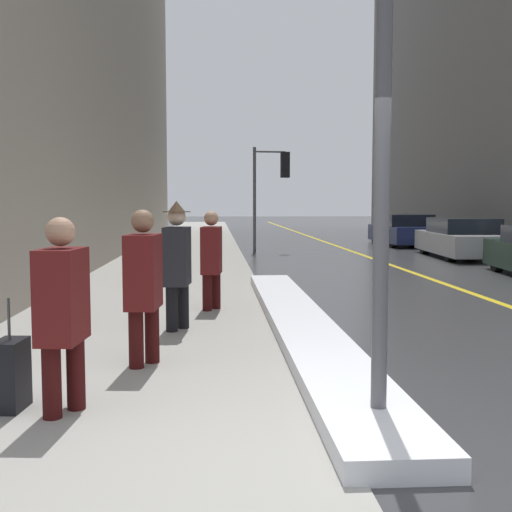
{
  "coord_description": "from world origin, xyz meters",
  "views": [
    {
      "loc": [
        -0.93,
        -4.21,
        1.73
      ],
      "look_at": [
        -0.4,
        4.0,
        1.05
      ],
      "focal_mm": 45.0,
      "sensor_mm": 36.0,
      "label": 1
    }
  ],
  "objects_px": {
    "parked_car_silver": "(462,239)",
    "lamp_post": "(384,61)",
    "pedestrian_in_glasses": "(143,280)",
    "pedestrian_nearside": "(211,256)",
    "pedestrian_with_shoulder_bag": "(63,306)",
    "pedestrian_in_fedora": "(177,260)",
    "rolling_suitcase": "(11,375)",
    "parked_car_navy": "(404,231)",
    "traffic_light_near": "(274,177)"
  },
  "relations": [
    {
      "from": "pedestrian_with_shoulder_bag",
      "to": "pedestrian_nearside",
      "type": "height_order",
      "value": "pedestrian_with_shoulder_bag"
    },
    {
      "from": "traffic_light_near",
      "to": "lamp_post",
      "type": "bearing_deg",
      "value": -100.19
    },
    {
      "from": "traffic_light_near",
      "to": "pedestrian_in_fedora",
      "type": "xyz_separation_m",
      "value": [
        -2.58,
        -13.92,
        -1.69
      ]
    },
    {
      "from": "pedestrian_in_glasses",
      "to": "pedestrian_nearside",
      "type": "height_order",
      "value": "pedestrian_in_glasses"
    },
    {
      "from": "pedestrian_nearside",
      "to": "pedestrian_in_glasses",
      "type": "bearing_deg",
      "value": -5.69
    },
    {
      "from": "lamp_post",
      "to": "pedestrian_in_fedora",
      "type": "bearing_deg",
      "value": 113.99
    },
    {
      "from": "traffic_light_near",
      "to": "parked_car_silver",
      "type": "xyz_separation_m",
      "value": [
        5.78,
        -2.65,
        -2.06
      ]
    },
    {
      "from": "lamp_post",
      "to": "rolling_suitcase",
      "type": "height_order",
      "value": "lamp_post"
    },
    {
      "from": "lamp_post",
      "to": "pedestrian_nearside",
      "type": "xyz_separation_m",
      "value": [
        -1.3,
        5.57,
        -1.88
      ]
    },
    {
      "from": "parked_car_silver",
      "to": "rolling_suitcase",
      "type": "xyz_separation_m",
      "value": [
        -9.56,
        -14.58,
        -0.29
      ]
    },
    {
      "from": "pedestrian_with_shoulder_bag",
      "to": "pedestrian_in_fedora",
      "type": "bearing_deg",
      "value": 173.58
    },
    {
      "from": "lamp_post",
      "to": "rolling_suitcase",
      "type": "distance_m",
      "value": 3.89
    },
    {
      "from": "lamp_post",
      "to": "parked_car_silver",
      "type": "xyz_separation_m",
      "value": [
        6.61,
        15.21,
        -2.17
      ]
    },
    {
      "from": "traffic_light_near",
      "to": "pedestrian_in_fedora",
      "type": "distance_m",
      "value": 14.26
    },
    {
      "from": "parked_car_navy",
      "to": "rolling_suitcase",
      "type": "bearing_deg",
      "value": 154.22
    },
    {
      "from": "parked_car_silver",
      "to": "parked_car_navy",
      "type": "relative_size",
      "value": 1.14
    },
    {
      "from": "traffic_light_near",
      "to": "parked_car_navy",
      "type": "height_order",
      "value": "traffic_light_near"
    },
    {
      "from": "pedestrian_with_shoulder_bag",
      "to": "pedestrian_in_fedora",
      "type": "height_order",
      "value": "pedestrian_in_fedora"
    },
    {
      "from": "traffic_light_near",
      "to": "rolling_suitcase",
      "type": "bearing_deg",
      "value": -109.89
    },
    {
      "from": "parked_car_silver",
      "to": "parked_car_navy",
      "type": "xyz_separation_m",
      "value": [
        -0.1,
        5.87,
        0.01
      ]
    },
    {
      "from": "pedestrian_in_fedora",
      "to": "parked_car_navy",
      "type": "height_order",
      "value": "pedestrian_in_fedora"
    },
    {
      "from": "pedestrian_in_glasses",
      "to": "parked_car_navy",
      "type": "xyz_separation_m",
      "value": [
        8.5,
        19.04,
        -0.31
      ]
    },
    {
      "from": "parked_car_silver",
      "to": "pedestrian_in_glasses",
      "type": "bearing_deg",
      "value": 150.86
    },
    {
      "from": "lamp_post",
      "to": "pedestrian_nearside",
      "type": "bearing_deg",
      "value": 103.14
    },
    {
      "from": "pedestrian_in_glasses",
      "to": "pedestrian_in_fedora",
      "type": "xyz_separation_m",
      "value": [
        0.24,
        1.9,
        0.04
      ]
    },
    {
      "from": "parked_car_silver",
      "to": "rolling_suitcase",
      "type": "distance_m",
      "value": 17.44
    },
    {
      "from": "lamp_post",
      "to": "parked_car_navy",
      "type": "height_order",
      "value": "lamp_post"
    },
    {
      "from": "pedestrian_with_shoulder_bag",
      "to": "rolling_suitcase",
      "type": "height_order",
      "value": "pedestrian_with_shoulder_bag"
    },
    {
      "from": "pedestrian_in_fedora",
      "to": "pedestrian_nearside",
      "type": "bearing_deg",
      "value": 169.9
    },
    {
      "from": "pedestrian_in_glasses",
      "to": "traffic_light_near",
      "type": "bearing_deg",
      "value": 175.35
    },
    {
      "from": "pedestrian_in_glasses",
      "to": "parked_car_navy",
      "type": "relative_size",
      "value": 0.39
    },
    {
      "from": "traffic_light_near",
      "to": "pedestrian_nearside",
      "type": "xyz_separation_m",
      "value": [
        -2.13,
        -12.29,
        -1.76
      ]
    },
    {
      "from": "traffic_light_near",
      "to": "rolling_suitcase",
      "type": "relative_size",
      "value": 3.87
    },
    {
      "from": "pedestrian_in_fedora",
      "to": "parked_car_silver",
      "type": "distance_m",
      "value": 14.04
    },
    {
      "from": "rolling_suitcase",
      "to": "traffic_light_near",
      "type": "bearing_deg",
      "value": 173.12
    },
    {
      "from": "parked_car_silver",
      "to": "lamp_post",
      "type": "bearing_deg",
      "value": 160.53
    },
    {
      "from": "pedestrian_with_shoulder_bag",
      "to": "parked_car_silver",
      "type": "relative_size",
      "value": 0.33
    },
    {
      "from": "pedestrian_in_glasses",
      "to": "rolling_suitcase",
      "type": "height_order",
      "value": "pedestrian_in_glasses"
    },
    {
      "from": "parked_car_silver",
      "to": "parked_car_navy",
      "type": "height_order",
      "value": "parked_car_navy"
    },
    {
      "from": "traffic_light_near",
      "to": "pedestrian_nearside",
      "type": "height_order",
      "value": "traffic_light_near"
    },
    {
      "from": "pedestrian_in_fedora",
      "to": "parked_car_navy",
      "type": "distance_m",
      "value": 19.03
    },
    {
      "from": "pedestrian_with_shoulder_bag",
      "to": "parked_car_silver",
      "type": "bearing_deg",
      "value": 153.76
    },
    {
      "from": "pedestrian_in_glasses",
      "to": "pedestrian_nearside",
      "type": "relative_size",
      "value": 1.04
    },
    {
      "from": "traffic_light_near",
      "to": "parked_car_navy",
      "type": "relative_size",
      "value": 0.86
    },
    {
      "from": "pedestrian_with_shoulder_bag",
      "to": "pedestrian_nearside",
      "type": "relative_size",
      "value": 1.01
    },
    {
      "from": "pedestrian_in_glasses",
      "to": "pedestrian_in_fedora",
      "type": "bearing_deg",
      "value": 178.21
    },
    {
      "from": "pedestrian_with_shoulder_bag",
      "to": "pedestrian_in_fedora",
      "type": "xyz_separation_m",
      "value": [
        0.72,
        3.43,
        0.07
      ]
    },
    {
      "from": "pedestrian_in_fedora",
      "to": "rolling_suitcase",
      "type": "relative_size",
      "value": 1.85
    },
    {
      "from": "pedestrian_in_glasses",
      "to": "parked_car_navy",
      "type": "height_order",
      "value": "pedestrian_in_glasses"
    },
    {
      "from": "pedestrian_nearside",
      "to": "rolling_suitcase",
      "type": "distance_m",
      "value": 5.24
    }
  ]
}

